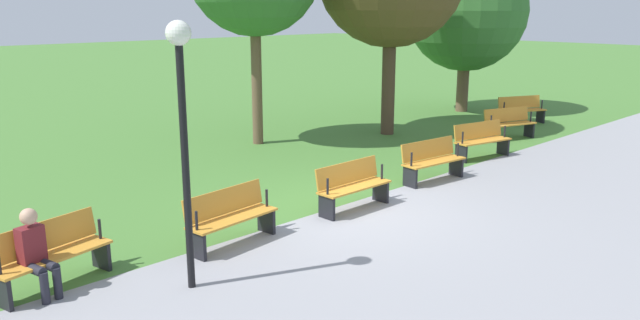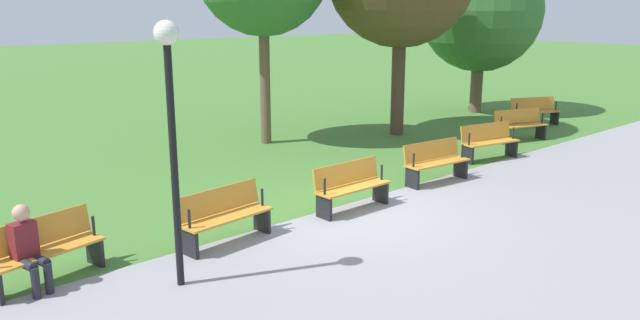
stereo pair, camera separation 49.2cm
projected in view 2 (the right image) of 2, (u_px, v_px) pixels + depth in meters
name	position (u px, v px, depth m)	size (l,w,h in m)	color
ground_plane	(353.00, 210.00, 11.57)	(120.00, 120.00, 0.00)	#477A33
path_paving	(480.00, 253.00, 9.53)	(36.26, 6.29, 0.01)	#939399
bench_0	(535.00, 111.00, 19.89)	(1.65, 1.09, 0.89)	orange
bench_1	(520.00, 125.00, 17.56)	(1.67, 0.95, 0.89)	orange
bench_2	(489.00, 141.00, 15.37)	(1.66, 0.80, 0.89)	orange
bench_3	(435.00, 161.00, 13.35)	(1.64, 0.64, 0.89)	orange
bench_4	(351.00, 186.00, 11.51)	(1.60, 0.47, 0.89)	orange
bench_5	(225.00, 215.00, 9.88)	(1.64, 0.64, 0.89)	orange
bench_6	(43.00, 249.00, 8.47)	(1.66, 0.80, 0.89)	orange
person_seated	(28.00, 246.00, 8.13)	(0.41, 0.57, 1.20)	maroon
tree_0	(481.00, 11.00, 21.65)	(4.28, 4.28, 5.75)	brown
lamp_post	(170.00, 103.00, 7.86)	(0.32, 0.32, 3.56)	black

